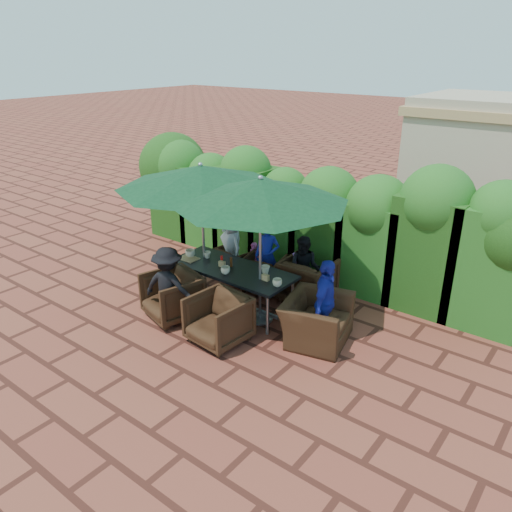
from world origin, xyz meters
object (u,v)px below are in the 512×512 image
Objects in this scene: chair_far_right at (308,278)px; chair_end_right at (317,313)px; chair_far_mid at (264,271)px; umbrella_right at (260,191)px; chair_near_left at (172,294)px; chair_near_right at (218,317)px; chair_far_left at (235,261)px; dining_table at (232,272)px; umbrella_left at (201,177)px.

chair_far_right is 1.34m from chair_end_right.
umbrella_right is at bearing 110.38° from chair_far_mid.
chair_near_left is 1.03× the size of chair_near_right.
umbrella_right is 2.18m from chair_far_mid.
chair_end_right is at bearing 166.97° from chair_far_left.
umbrella_right is at bearing 75.58° from chair_far_right.
chair_near_left is at bearing -123.05° from dining_table.
chair_end_right reaches higher than dining_table.
umbrella_right reaches higher than chair_near_left.
chair_far_mid is 0.84× the size of chair_far_right.
chair_near_left is at bearing -81.94° from umbrella_left.
umbrella_right is at bearing 152.78° from chair_far_left.
umbrella_left reaches higher than chair_near_right.
umbrella_right is 3.31× the size of chair_near_right.
chair_end_right reaches higher than chair_near_left.
dining_table is at bearing 76.63° from chair_far_mid.
dining_table is at bearing 75.96° from chair_end_right.
chair_end_right is at bearing 1.55° from umbrella_right.
chair_far_right is 1.04× the size of chair_near_right.
chair_end_right is at bearing 138.03° from chair_far_mid.
chair_far_mid is 0.87× the size of chair_near_right.
umbrella_right is 2.05m from chair_end_right.
chair_far_mid is 0.68× the size of chair_end_right.
chair_end_right reaches higher than chair_far_left.
umbrella_right reaches higher than dining_table.
chair_end_right is (0.82, -1.06, 0.03)m from chair_far_right.
umbrella_left is 1.04× the size of umbrella_right.
dining_table is 0.77× the size of umbrella_left.
chair_far_left is (-0.75, 0.95, -0.33)m from dining_table.
chair_near_left is 2.43m from chair_end_right.
chair_far_right is at bearing -168.32° from chair_far_left.
chair_near_left is at bearing 58.86° from chair_far_mid.
chair_near_right is (1.25, -1.03, -1.80)m from umbrella_left.
chair_end_right is (1.16, 0.96, 0.05)m from chair_near_right.
chair_far_left is at bearing 111.42° from chair_near_left.
chair_far_right is (1.63, 0.09, 0.09)m from chair_far_left.
umbrella_left reaches higher than chair_end_right.
dining_table is 1.69m from umbrella_left.
dining_table is 2.59× the size of chair_near_left.
chair_far_left is 1.64m from chair_far_right.
umbrella_right is 2.02m from chair_near_right.
chair_far_mid is 1.87m from chair_near_left.
chair_far_left is at bearing 128.87° from chair_near_right.
umbrella_left is at bearing 175.41° from umbrella_right.
chair_end_right is at bearing -1.87° from umbrella_left.
umbrella_right is at bearing -4.59° from umbrella_left.
dining_table is 1.39m from chair_far_right.
dining_table is 2.67× the size of chair_near_right.
chair_far_right is at bearing 85.43° from chair_near_right.
chair_far_right is at bearing 68.68° from chair_near_left.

